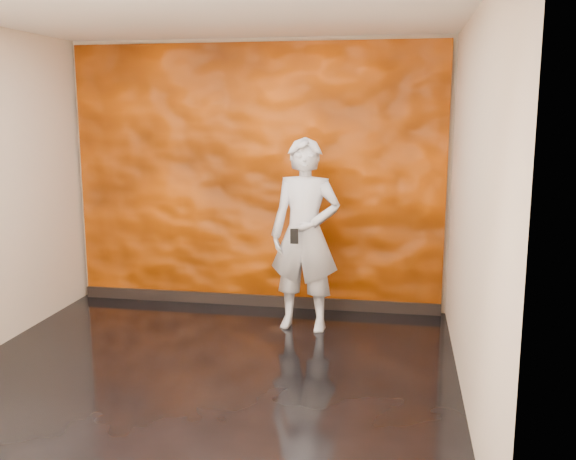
% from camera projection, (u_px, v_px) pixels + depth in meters
% --- Properties ---
extents(room, '(4.02, 4.02, 2.81)m').
position_uv_depth(room, '(197.00, 202.00, 4.81)').
color(room, black).
rests_on(room, ground).
extents(feature_wall, '(3.90, 0.06, 2.75)m').
position_uv_depth(feature_wall, '(256.00, 178.00, 6.71)').
color(feature_wall, '#D84F00').
rests_on(feature_wall, ground).
extents(baseboard, '(3.90, 0.04, 0.12)m').
position_uv_depth(baseboard, '(256.00, 300.00, 6.92)').
color(baseboard, black).
rests_on(baseboard, ground).
extents(man, '(0.71, 0.50, 1.83)m').
position_uv_depth(man, '(305.00, 235.00, 6.07)').
color(man, '#A9ADBB').
rests_on(man, ground).
extents(phone, '(0.07, 0.02, 0.14)m').
position_uv_depth(phone, '(294.00, 236.00, 5.80)').
color(phone, black).
rests_on(phone, man).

